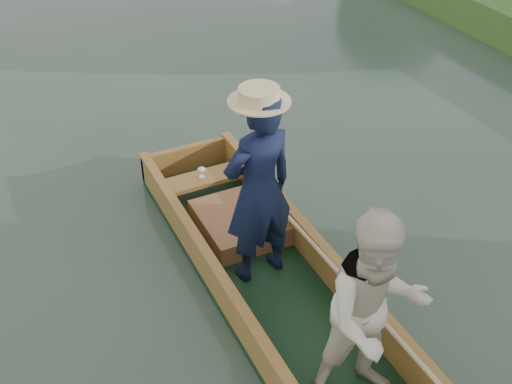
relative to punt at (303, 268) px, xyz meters
name	(u,v)px	position (x,y,z in m)	size (l,w,h in m)	color
ground	(284,310)	(-0.04, 0.22, -0.68)	(120.00, 120.00, 0.00)	#283D30
punt	(303,268)	(0.00, 0.00, 0.00)	(1.14, 5.17, 2.01)	black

